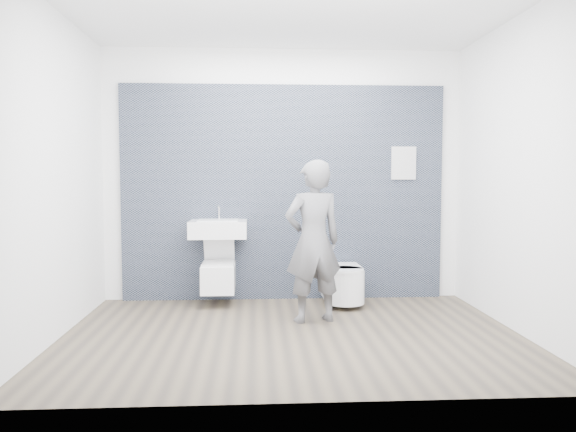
{
  "coord_description": "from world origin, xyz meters",
  "views": [
    {
      "loc": [
        -0.32,
        -4.83,
        1.38
      ],
      "look_at": [
        0.0,
        0.6,
        1.0
      ],
      "focal_mm": 35.0,
      "sensor_mm": 36.0,
      "label": 1
    }
  ],
  "objects": [
    {
      "name": "ground",
      "position": [
        0.0,
        0.0,
        0.0
      ],
      "size": [
        4.0,
        4.0,
        0.0
      ],
      "primitive_type": "plane",
      "color": "brown",
      "rests_on": "ground"
    },
    {
      "name": "washbasin",
      "position": [
        -0.72,
        1.21,
        0.83
      ],
      "size": [
        0.61,
        0.46,
        0.46
      ],
      "color": "white",
      "rests_on": "ground"
    },
    {
      "name": "info_placard",
      "position": [
        1.35,
        1.43,
        0.0
      ],
      "size": [
        0.28,
        0.03,
        0.37
      ],
      "primitive_type": "cube",
      "color": "white",
      "rests_on": "ground"
    },
    {
      "name": "toilet_rounded",
      "position": [
        0.63,
        1.09,
        0.23
      ],
      "size": [
        0.41,
        0.69,
        0.37
      ],
      "color": "white",
      "rests_on": "ground"
    },
    {
      "name": "tile_wall",
      "position": [
        0.0,
        1.47,
        0.0
      ],
      "size": [
        3.6,
        0.06,
        2.4
      ],
      "primitive_type": "cube",
      "color": "black",
      "rests_on": "ground"
    },
    {
      "name": "room_shell",
      "position": [
        0.0,
        0.0,
        1.74
      ],
      "size": [
        4.0,
        4.0,
        4.0
      ],
      "color": "white",
      "rests_on": "ground"
    },
    {
      "name": "visitor",
      "position": [
        0.23,
        0.43,
        0.77
      ],
      "size": [
        0.64,
        0.5,
        1.54
      ],
      "primitive_type": "imported",
      "rotation": [
        0.0,
        0.0,
        3.4
      ],
      "color": "#5E5D62",
      "rests_on": "ground"
    },
    {
      "name": "toilet_square",
      "position": [
        -0.72,
        1.19,
        0.32
      ],
      "size": [
        0.35,
        0.51,
        0.65
      ],
      "color": "white",
      "rests_on": "ground"
    }
  ]
}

